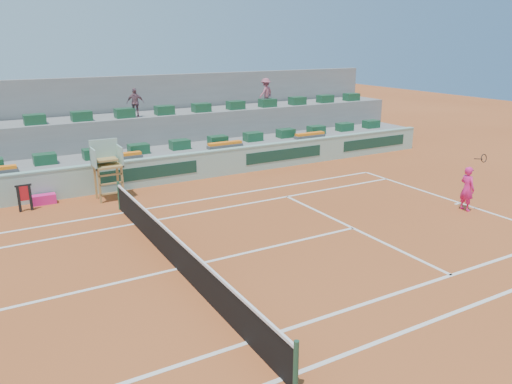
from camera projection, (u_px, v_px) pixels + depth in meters
ground at (177, 269)px, 14.05m from camera, size 90.00×90.00×0.00m
seating_tier_lower at (91, 167)px, 22.76m from camera, size 36.00×4.00×1.20m
seating_tier_upper at (82, 146)px, 23.88m from camera, size 36.00×2.40×2.60m
stadium_back_wall at (74, 123)px, 24.94m from camera, size 36.00×0.40×4.40m
player_bag at (44, 199)px, 19.55m from camera, size 0.87×0.38×0.38m
spectator_mid at (135, 103)px, 23.88m from camera, size 0.87×0.55×1.38m
spectator_right at (266, 92)px, 27.66m from camera, size 1.15×0.93×1.56m
court_lines at (177, 269)px, 14.05m from camera, size 23.89×11.09×0.01m
tennis_net at (176, 252)px, 13.90m from camera, size 0.10×11.97×1.10m
advertising_hoarding at (103, 178)px, 20.93m from camera, size 36.00×0.34×1.26m
umpire_chair at (106, 162)px, 19.82m from camera, size 1.10×0.90×2.40m
seat_row_lower at (94, 154)px, 21.77m from camera, size 32.90×0.60×0.44m
seat_row_upper at (81, 116)px, 22.93m from camera, size 32.90×0.60×0.44m
flower_planters at (61, 163)px, 20.42m from camera, size 26.80×0.36×0.28m
towel_rack at (24, 196)px, 18.63m from camera, size 0.58×0.10×1.03m
tennis_player at (467, 188)px, 18.67m from camera, size 0.46×0.89×2.28m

